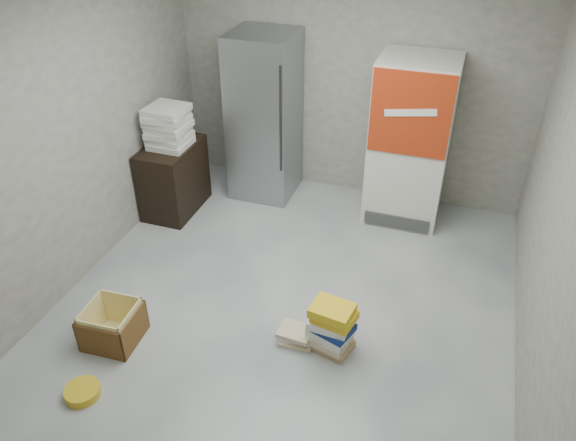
% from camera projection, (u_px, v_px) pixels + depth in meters
% --- Properties ---
extents(ground, '(5.00, 5.00, 0.00)m').
position_uv_depth(ground, '(277.00, 322.00, 4.97)').
color(ground, beige).
rests_on(ground, ground).
extents(room_shell, '(4.04, 5.04, 2.82)m').
position_uv_depth(room_shell, '(274.00, 137.00, 3.97)').
color(room_shell, '#A8A397').
rests_on(room_shell, ground).
extents(steel_fridge, '(0.70, 0.72, 1.90)m').
position_uv_depth(steel_fridge, '(265.00, 117.00, 6.35)').
color(steel_fridge, '#999DA1').
rests_on(steel_fridge, ground).
extents(coke_cooler, '(0.80, 0.73, 1.80)m').
position_uv_depth(coke_cooler, '(410.00, 141.00, 5.93)').
color(coke_cooler, silver).
rests_on(coke_cooler, ground).
extents(wood_shelf, '(0.50, 0.80, 0.80)m').
position_uv_depth(wood_shelf, '(174.00, 178.00, 6.31)').
color(wood_shelf, black).
rests_on(wood_shelf, ground).
extents(supply_box_stack, '(0.44, 0.44, 0.45)m').
position_uv_depth(supply_box_stack, '(168.00, 126.00, 5.96)').
color(supply_box_stack, silver).
rests_on(supply_box_stack, wood_shelf).
extents(phonebook_stack_main, '(0.41, 0.36, 0.48)m').
position_uv_depth(phonebook_stack_main, '(331.00, 327.00, 4.57)').
color(phonebook_stack_main, tan).
rests_on(phonebook_stack_main, ground).
extents(phonebook_stack_side, '(0.32, 0.27, 0.13)m').
position_uv_depth(phonebook_stack_side, '(296.00, 335.00, 4.75)').
color(phonebook_stack_side, '#CBB28E').
rests_on(phonebook_stack_side, ground).
extents(cardboard_box, '(0.45, 0.45, 0.35)m').
position_uv_depth(cardboard_box, '(113.00, 327.00, 4.72)').
color(cardboard_box, gold).
rests_on(cardboard_box, ground).
extents(bucket_lid, '(0.36, 0.36, 0.07)m').
position_uv_depth(bucket_lid, '(82.00, 392.00, 4.29)').
color(bucket_lid, gold).
rests_on(bucket_lid, ground).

